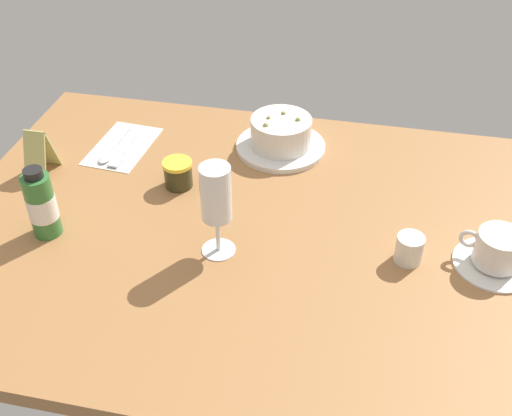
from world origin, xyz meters
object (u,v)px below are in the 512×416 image
at_px(jam_jar, 178,174).
at_px(sauce_bottle_green, 42,205).
at_px(creamer_jug, 409,249).
at_px(wine_glass, 216,198).
at_px(cutlery_setting, 121,147).
at_px(menu_card, 39,152).
at_px(porridge_bowl, 281,135).
at_px(coffee_cup, 497,252).

distance_m(jam_jar, sauce_bottle_green, 0.27).
distance_m(creamer_jug, jam_jar, 0.47).
distance_m(creamer_jug, wine_glass, 0.34).
bearing_deg(creamer_jug, jam_jar, -15.88).
height_order(cutlery_setting, creamer_jug, creamer_jug).
bearing_deg(menu_card, porridge_bowl, -157.73).
relative_size(porridge_bowl, cutlery_setting, 1.01).
height_order(coffee_cup, wine_glass, wine_glass).
distance_m(cutlery_setting, coffee_cup, 0.80).
bearing_deg(porridge_bowl, creamer_jug, 132.52).
distance_m(porridge_bowl, jam_jar, 0.25).
relative_size(coffee_cup, sauce_bottle_green, 1.00).
xyz_separation_m(coffee_cup, creamer_jug, (0.15, 0.02, -0.00)).
relative_size(coffee_cup, jam_jar, 2.37).
distance_m(wine_glass, sauce_bottle_green, 0.32).
xyz_separation_m(cutlery_setting, wine_glass, (-0.29, 0.28, 0.11)).
bearing_deg(coffee_cup, cutlery_setting, -15.92).
bearing_deg(menu_card, wine_glass, 159.38).
xyz_separation_m(jam_jar, menu_card, (0.29, 0.02, 0.02)).
distance_m(coffee_cup, creamer_jug, 0.15).
relative_size(wine_glass, menu_card, 1.74).
bearing_deg(jam_jar, creamer_jug, 164.12).
height_order(wine_glass, jam_jar, wine_glass).
height_order(coffee_cup, sauce_bottle_green, sauce_bottle_green).
bearing_deg(sauce_bottle_green, cutlery_setting, -94.88).
xyz_separation_m(porridge_bowl, creamer_jug, (-0.28, 0.30, -0.01)).
relative_size(wine_glass, jam_jar, 3.01).
xyz_separation_m(wine_glass, jam_jar, (0.13, -0.17, -0.09)).
height_order(creamer_jug, menu_card, menu_card).
height_order(cutlery_setting, coffee_cup, coffee_cup).
distance_m(jam_jar, menu_card, 0.29).
xyz_separation_m(coffee_cup, wine_glass, (0.47, 0.06, 0.09)).
relative_size(porridge_bowl, coffee_cup, 1.39).
bearing_deg(cutlery_setting, wine_glass, 136.34).
distance_m(wine_glass, menu_card, 0.45).
xyz_separation_m(wine_glass, menu_card, (0.41, -0.16, -0.07)).
relative_size(wine_glass, sauce_bottle_green, 1.27).
height_order(porridge_bowl, cutlery_setting, porridge_bowl).
bearing_deg(sauce_bottle_green, wine_glass, -177.01).
distance_m(cutlery_setting, creamer_jug, 0.66).
bearing_deg(porridge_bowl, jam_jar, 44.50).
distance_m(porridge_bowl, cutlery_setting, 0.35).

